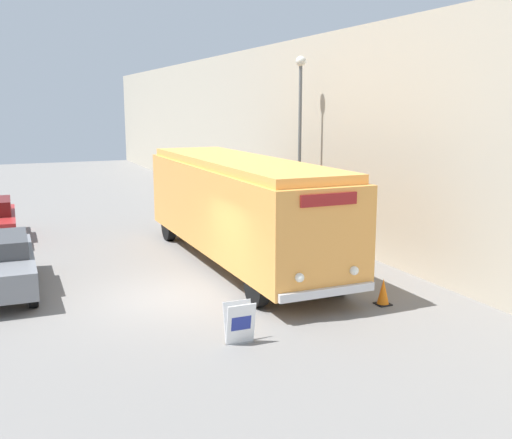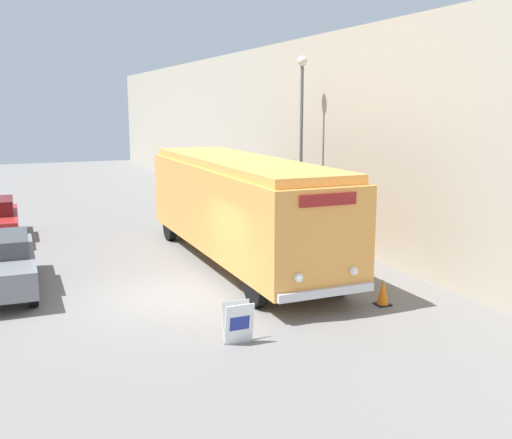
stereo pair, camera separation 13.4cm
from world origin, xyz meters
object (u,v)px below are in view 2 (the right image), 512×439
sign_board (238,323)px  streetlamp (301,123)px  traffic_cone (383,292)px  parked_car_near (0,262)px  vintage_bus (239,204)px

sign_board → streetlamp: 10.84m
traffic_cone → parked_car_near: bearing=150.1°
sign_board → parked_car_near: (-4.53, 5.86, 0.35)m
sign_board → traffic_cone: 4.28m
vintage_bus → parked_car_near: vintage_bus is taller
sign_board → streetlamp: size_ratio=0.13×
streetlamp → parked_car_near: 11.14m
sign_board → vintage_bus: bearing=68.1°
sign_board → traffic_cone: bearing=11.2°
parked_car_near → traffic_cone: parked_car_near is taller
streetlamp → traffic_cone: (-1.55, -7.51, -3.94)m
vintage_bus → sign_board: 6.65m
vintage_bus → sign_board: size_ratio=12.48×
sign_board → streetlamp: (5.75, 8.34, 3.84)m
sign_board → traffic_cone: (4.20, 0.83, -0.10)m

